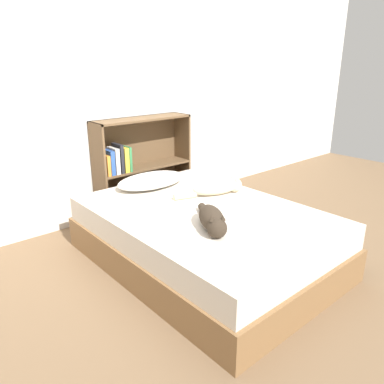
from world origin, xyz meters
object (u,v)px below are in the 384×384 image
at_px(bed, 204,236).
at_px(cat_dark, 212,220).
at_px(bookshelf, 138,165).
at_px(cat_light, 218,187).
at_px(pillow, 151,180).

relative_size(bed, cat_dark, 3.89).
relative_size(cat_dark, bookshelf, 0.49).
distance_m(cat_light, bookshelf, 0.98).
distance_m(pillow, cat_light, 0.59).
xyz_separation_m(bed, pillow, (0.03, 0.70, 0.26)).
height_order(bed, cat_light, cat_light).
height_order(bed, pillow, pillow).
bearing_deg(cat_dark, bookshelf, -163.76).
bearing_deg(bookshelf, bed, -99.18).
bearing_deg(bookshelf, pillow, -108.98).
relative_size(cat_light, bookshelf, 0.58).
xyz_separation_m(cat_dark, bookshelf, (0.37, 1.42, 0.00)).
relative_size(bed, pillow, 2.91).
xyz_separation_m(pillow, cat_dark, (-0.21, -0.97, 0.01)).
relative_size(pillow, cat_light, 1.11).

